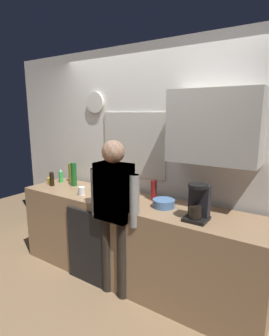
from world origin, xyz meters
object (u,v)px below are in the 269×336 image
cup_yellow_cup (50,181)px  person_at_sink (114,207)px  cup_blue_mug (112,193)px  dish_soap (61,177)px  bottle_dark_sauce (52,179)px  person_guest (114,207)px  bottle_amber_beer (203,200)px  cup_white_mug (82,191)px  storage_canister (99,185)px  bottle_green_wine (74,174)px  mixing_bowl (164,203)px  bottle_olive_oil (71,173)px  coffee_maker (198,204)px  bottle_red_vinegar (154,190)px

cup_yellow_cup → person_at_sink: bearing=-12.1°
cup_blue_mug → dish_soap: dish_soap is taller
bottle_dark_sauce → person_guest: bearing=-11.1°
bottle_amber_beer → cup_white_mug: (-1.34, -0.25, -0.07)m
cup_white_mug → person_guest: (0.59, -0.16, -0.02)m
storage_canister → bottle_amber_beer: bearing=2.3°
bottle_green_wine → cup_white_mug: bearing=-32.8°
mixing_bowl → bottle_dark_sauce: bearing=-176.9°
bottle_olive_oil → bottle_dark_sauce: bearing=-98.2°
coffee_maker → cup_blue_mug: size_ratio=3.30×
storage_canister → bottle_dark_sauce: bearing=-170.1°
bottle_amber_beer → dish_soap: bottle_amber_beer is taller
person_at_sink → storage_canister: bearing=140.4°
bottle_olive_oil → bottle_green_wine: bearing=-33.2°
bottle_green_wine → bottle_amber_beer: bearing=0.3°
bottle_amber_beer → dish_soap: size_ratio=1.28×
cup_blue_mug → person_at_sink: person_at_sink is taller
coffee_maker → bottle_amber_beer: 0.21m
dish_soap → person_at_sink: size_ratio=0.11×
dish_soap → bottle_olive_oil: bearing=47.2°
coffee_maker → bottle_dark_sauce: bearing=179.1°
cup_white_mug → bottle_green_wine: bearing=147.2°
cup_white_mug → coffee_maker: bearing=1.8°
mixing_bowl → cup_white_mug: bearing=-170.7°
bottle_olive_oil → person_at_sink: (1.15, -0.52, -0.10)m
cup_blue_mug → bottle_red_vinegar: bearing=21.5°
coffee_maker → person_at_sink: size_ratio=0.21×
cup_yellow_cup → person_guest: bearing=-12.1°
bottle_dark_sauce → dish_soap: size_ratio=1.00×
person_guest → bottle_amber_beer: bearing=-157.7°
cup_white_mug → person_at_sink: (0.59, -0.16, -0.02)m
cup_blue_mug → storage_canister: size_ratio=0.59×
bottle_red_vinegar → mixing_bowl: bearing=-35.2°
person_guest → bottle_olive_oil: bearing=-30.3°
bottle_amber_beer → mixing_bowl: 0.39m
cup_yellow_cup → cup_white_mug: size_ratio=0.89×
mixing_bowl → person_at_sink: person_at_sink is taller
coffee_maker → bottle_olive_oil: bearing=170.6°
bottle_olive_oil → person_guest: bearing=-24.3°
bottle_amber_beer → mixing_bowl: bottle_amber_beer is taller
cup_yellow_cup → person_at_sink: person_at_sink is taller
bottle_red_vinegar → cup_blue_mug: size_ratio=2.20×
bottle_dark_sauce → cup_white_mug: (0.60, -0.07, -0.04)m
bottle_dark_sauce → person_guest: person_guest is taller
bottle_green_wine → cup_yellow_cup: bearing=-159.9°
person_guest → cup_yellow_cup: bearing=-18.1°
bottle_olive_oil → cup_white_mug: 0.67m
bottle_olive_oil → bottle_amber_beer: (1.90, -0.12, -0.01)m
cup_white_mug → person_at_sink: person_at_sink is taller
person_at_sink → cup_yellow_cup: bearing=163.4°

